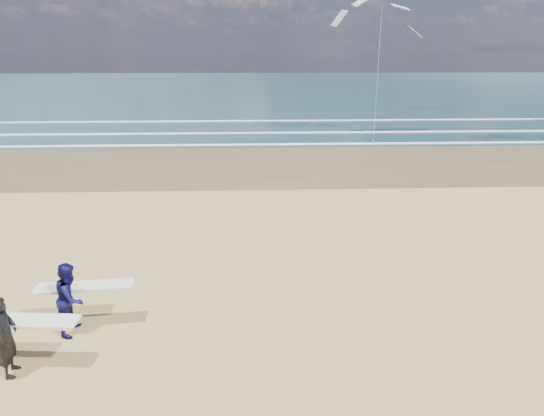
{
  "coord_description": "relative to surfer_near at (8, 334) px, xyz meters",
  "views": [
    {
      "loc": [
        3.75,
        -9.41,
        6.21
      ],
      "look_at": [
        4.42,
        6.0,
        1.1
      ],
      "focal_mm": 32.0,
      "sensor_mm": 36.0,
      "label": 1
    }
  ],
  "objects": [
    {
      "name": "ocean",
      "position": [
        21.07,
        72.95,
        -0.87
      ],
      "size": [
        220.0,
        100.0,
        0.02
      ],
      "primitive_type": "cube",
      "color": "#1B373C",
      "rests_on": "ground"
    },
    {
      "name": "wet_sand_strip",
      "position": [
        21.07,
        18.95,
        -0.87
      ],
      "size": [
        220.0,
        12.0,
        0.01
      ],
      "primitive_type": "cube",
      "color": "brown",
      "rests_on": "ground"
    },
    {
      "name": "kite_1",
      "position": [
        13.97,
        27.26,
        5.52
      ],
      "size": [
        6.67,
        4.83,
        10.98
      ],
      "color": "slate",
      "rests_on": "ground"
    },
    {
      "name": "foam_breakers",
      "position": [
        21.07,
        29.05,
        -0.83
      ],
      "size": [
        220.0,
        11.7,
        0.05
      ],
      "color": "white",
      "rests_on": "ground"
    },
    {
      "name": "surfer_near",
      "position": [
        0.0,
        0.0,
        0.0
      ],
      "size": [
        2.23,
        1.04,
        1.72
      ],
      "color": "black",
      "rests_on": "ground"
    },
    {
      "name": "surfer_far",
      "position": [
        0.71,
        1.5,
        -0.03
      ],
      "size": [
        2.24,
        1.13,
        1.69
      ],
      "color": "#0C0B40",
      "rests_on": "ground"
    }
  ]
}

